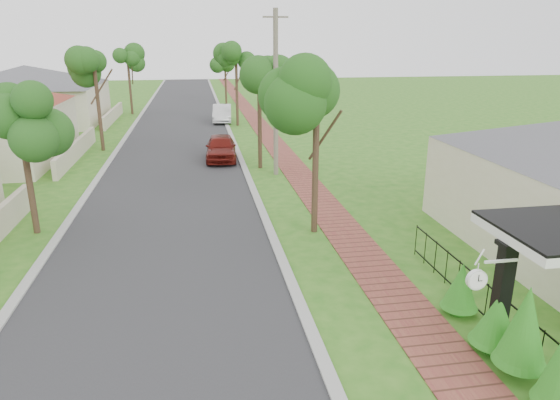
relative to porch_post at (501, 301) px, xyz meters
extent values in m
plane|color=#2A6919|center=(-4.55, 1.00, -1.12)|extent=(160.00, 160.00, 0.00)
cube|color=#28282B|center=(-7.55, 21.00, -1.12)|extent=(7.00, 120.00, 0.02)
cube|color=#9E9E99|center=(-3.90, 21.00, -1.12)|extent=(0.30, 120.00, 0.10)
cube|color=#9E9E99|center=(-11.20, 21.00, -1.12)|extent=(0.30, 120.00, 0.10)
cube|color=brown|center=(-1.30, 21.00, -1.12)|extent=(1.50, 120.00, 0.03)
cube|color=black|center=(0.00, 0.00, 0.14)|extent=(0.30, 0.30, 2.52)
cube|color=black|center=(0.00, 0.00, -1.00)|extent=(0.48, 0.48, 0.24)
cube|color=black|center=(0.00, 0.00, 1.34)|extent=(0.42, 0.42, 0.10)
cube|color=black|center=(0.35, 1.00, -0.17)|extent=(0.03, 8.00, 0.03)
cube|color=black|center=(0.35, 1.00, -0.97)|extent=(0.03, 8.00, 0.03)
cylinder|color=black|center=(0.35, -1.00, -0.62)|extent=(0.02, 0.02, 1.00)
cylinder|color=black|center=(0.35, -0.33, -0.62)|extent=(0.02, 0.02, 1.00)
cylinder|color=black|center=(0.35, 0.33, -0.62)|extent=(0.02, 0.02, 1.00)
cylinder|color=black|center=(0.35, 1.00, -0.62)|extent=(0.02, 0.02, 1.00)
cylinder|color=black|center=(0.35, 1.67, -0.62)|extent=(0.02, 0.02, 1.00)
cylinder|color=black|center=(0.35, 2.33, -0.62)|extent=(0.02, 0.02, 1.00)
cylinder|color=black|center=(0.35, 3.00, -0.62)|extent=(0.02, 0.02, 1.00)
cylinder|color=black|center=(0.35, 3.67, -0.62)|extent=(0.02, 0.02, 1.00)
cylinder|color=black|center=(0.35, 4.33, -0.62)|extent=(0.02, 0.02, 1.00)
cylinder|color=black|center=(0.35, 5.00, -0.62)|extent=(0.02, 0.02, 1.00)
cylinder|color=#382619|center=(-3.05, 17.00, 1.15)|extent=(0.22, 0.22, 4.55)
sphere|color=#124515|center=(-3.05, 17.00, 3.56)|extent=(1.70, 1.70, 1.70)
cylinder|color=#382619|center=(-3.05, 31.00, 1.33)|extent=(0.22, 0.22, 4.90)
sphere|color=#124515|center=(-3.05, 31.00, 3.92)|extent=(1.70, 1.70, 1.70)
cylinder|color=#382619|center=(-3.05, 45.00, 0.98)|extent=(0.22, 0.22, 4.20)
sphere|color=#124515|center=(-3.05, 45.00, 3.20)|extent=(1.70, 1.70, 1.70)
cylinder|color=#382619|center=(-12.05, 9.00, 0.80)|extent=(0.22, 0.22, 3.85)
sphere|color=#124515|center=(-12.05, 9.00, 2.84)|extent=(1.60, 1.60, 1.60)
cylinder|color=#382619|center=(-12.05, 23.00, 1.33)|extent=(0.22, 0.22, 4.90)
sphere|color=#124515|center=(-12.05, 23.00, 3.92)|extent=(1.70, 1.70, 1.70)
cylinder|color=#382619|center=(-12.05, 39.00, 1.15)|extent=(0.22, 0.22, 4.55)
sphere|color=#124515|center=(-12.05, 39.00, 3.56)|extent=(1.70, 1.70, 1.70)
sphere|color=#16711B|center=(-0.10, -0.97, -0.69)|extent=(0.81, 0.81, 0.81)
cone|color=#16711B|center=(-0.10, -0.97, 0.09)|extent=(0.92, 0.92, 1.57)
sphere|color=#16711B|center=(-0.10, -0.09, -0.83)|extent=(0.82, 0.82, 0.82)
cone|color=#16711B|center=(-0.10, -0.09, -0.31)|extent=(0.93, 0.93, 1.05)
sphere|color=#16711B|center=(-0.10, 1.43, -0.83)|extent=(0.70, 0.70, 0.70)
cone|color=#16711B|center=(-0.10, 1.43, -0.29)|extent=(0.80, 0.80, 1.07)
cube|color=#BFB299|center=(-13.15, 21.00, -0.62)|extent=(0.25, 10.00, 1.00)
cube|color=beige|center=(-19.55, 35.00, 0.38)|extent=(11.00, 10.00, 3.00)
pyramid|color=#4C4C51|center=(-19.55, 35.00, 2.68)|extent=(15.56, 15.56, 1.60)
cube|color=#BFB299|center=(-13.15, 35.00, -0.62)|extent=(0.25, 10.00, 1.00)
imported|color=#5D130E|center=(-4.99, 19.19, -0.42)|extent=(1.91, 4.23, 1.41)
imported|color=white|center=(-4.15, 32.98, -0.42)|extent=(1.77, 4.33, 1.39)
cylinder|color=#382619|center=(-2.35, 7.49, 1.06)|extent=(0.22, 0.22, 4.37)
sphere|color=#245819|center=(-2.35, 7.49, 3.37)|extent=(2.17, 2.17, 2.17)
cylinder|color=#6F6757|center=(-2.44, 15.53, 2.84)|extent=(0.24, 0.24, 7.91)
cube|color=#6F6757|center=(-2.44, 15.53, 6.39)|extent=(1.20, 0.08, 0.08)
cube|color=white|center=(-0.41, -0.40, 1.17)|extent=(0.72, 0.05, 0.05)
cylinder|color=white|center=(-0.90, -0.40, 1.01)|extent=(0.02, 0.02, 0.31)
cylinder|color=white|center=(-0.90, -0.40, 0.80)|extent=(0.43, 0.10, 0.43)
cylinder|color=white|center=(-0.90, -0.45, 0.80)|extent=(0.37, 0.01, 0.37)
cylinder|color=white|center=(-0.90, -0.34, 0.80)|extent=(0.37, 0.01, 0.37)
cube|color=black|center=(-0.90, -0.46, 0.87)|extent=(0.01, 0.01, 0.14)
cube|color=black|center=(-0.86, -0.46, 0.80)|extent=(0.09, 0.01, 0.02)
camera|label=1|loc=(-6.29, -8.65, 5.39)|focal=32.00mm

